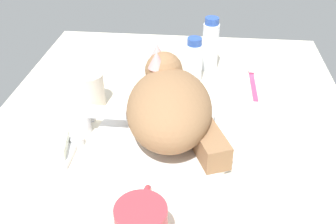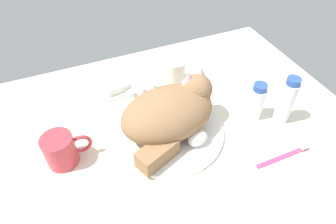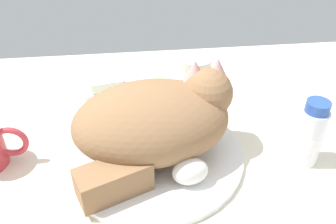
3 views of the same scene
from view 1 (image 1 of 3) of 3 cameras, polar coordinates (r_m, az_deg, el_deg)
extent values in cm
cube|color=silver|center=(83.91, 0.18, -4.49)|extent=(110.00, 82.50, 3.00)
cylinder|color=white|center=(82.64, 0.18, -3.38)|extent=(31.06, 31.06, 1.11)
cylinder|color=silver|center=(85.19, -12.46, -1.64)|extent=(3.60, 3.60, 4.42)
cube|color=silver|center=(82.04, -9.43, -0.04)|extent=(2.00, 9.90, 2.00)
cylinder|color=silver|center=(82.47, -13.24, -4.24)|extent=(2.80, 2.80, 1.80)
cylinder|color=silver|center=(89.51, -11.54, -0.61)|extent=(2.80, 2.80, 1.80)
ellipsoid|color=#936B47|center=(78.65, 0.19, 0.61)|extent=(27.04, 19.52, 12.65)
sphere|color=#936B47|center=(85.17, -0.62, 6.13)|extent=(9.05, 9.05, 8.35)
ellipsoid|color=white|center=(84.61, -0.63, 4.47)|extent=(5.81, 5.05, 4.59)
cone|color=#DB9E9E|center=(81.93, -1.69, 7.71)|extent=(4.07, 4.07, 3.76)
cone|color=#DB9E9E|center=(85.31, -1.60, 8.83)|extent=(4.07, 4.07, 3.76)
cube|color=#936B47|center=(75.55, 6.08, -4.80)|extent=(12.01, 8.78, 5.03)
ellipsoid|color=white|center=(84.98, 5.77, -0.06)|extent=(5.90, 4.08, 4.52)
torus|color=#C63842|center=(63.20, -3.16, -13.28)|extent=(5.87, 1.00, 5.87)
cylinder|color=silver|center=(93.20, -11.32, 3.27)|extent=(6.49, 6.49, 8.21)
cube|color=white|center=(81.03, -15.92, -5.79)|extent=(9.00, 6.40, 1.20)
cube|color=silver|center=(79.95, -16.11, -4.82)|extent=(7.58, 5.26, 2.32)
cylinder|color=white|center=(101.71, 3.81, 7.25)|extent=(4.39, 4.39, 10.14)
cylinder|color=white|center=(101.94, 3.80, 7.00)|extent=(4.48, 4.48, 2.53)
cylinder|color=#2D51AD|center=(99.18, 3.94, 10.33)|extent=(3.73, 3.73, 1.80)
cylinder|color=white|center=(107.04, 6.24, 9.44)|extent=(4.34, 4.34, 13.17)
cylinder|color=white|center=(107.31, 6.22, 9.12)|extent=(4.43, 4.43, 3.29)
cylinder|color=#2D51AD|center=(104.18, 6.50, 13.19)|extent=(3.69, 3.69, 1.80)
cube|color=#D83F72|center=(103.39, 12.44, 4.01)|extent=(15.77, 1.29, 0.80)
cube|color=white|center=(108.94, 12.19, 6.15)|extent=(2.21, 1.45, 0.80)
camera|label=2|loc=(0.64, 62.02, 29.76)|focal=31.82mm
camera|label=3|loc=(0.75, 40.84, 20.06)|focal=38.25mm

